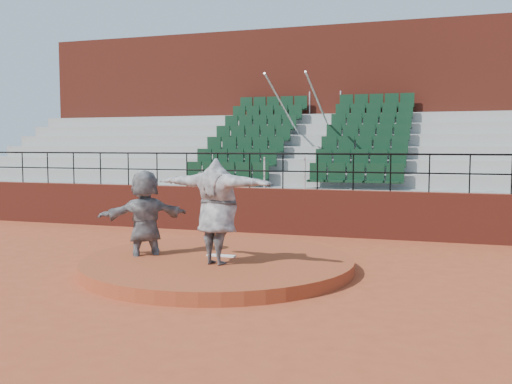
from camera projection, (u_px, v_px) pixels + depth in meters
The scene contains 9 objects.
ground at pixel (218, 270), 11.65m from camera, with size 90.00×90.00×0.00m, color #A44425.
pitchers_mound at pixel (218, 264), 11.64m from camera, with size 5.50×5.50×0.25m, color #994022.
pitching_rubber at pixel (221, 256), 11.77m from camera, with size 0.60×0.15×0.03m, color white.
boundary_wall at pixel (283, 211), 16.33m from camera, with size 24.00×0.30×1.30m, color maroon.
wall_railing at pixel (283, 163), 16.22m from camera, with size 24.04×0.05×1.03m.
seating_deck at pixel (311, 177), 19.73m from camera, with size 24.00×5.97×4.63m.
press_box_facade at pixel (332, 120), 23.30m from camera, with size 24.00×3.00×7.10m, color maroon.
pitcher at pixel (217, 211), 10.93m from camera, with size 2.51×0.68×2.04m, color black.
fielder at pixel (145, 219), 11.86m from camera, with size 1.89×0.60×2.03m, color black.
Camera 1 is at (4.26, -10.68, 2.54)m, focal length 40.00 mm.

